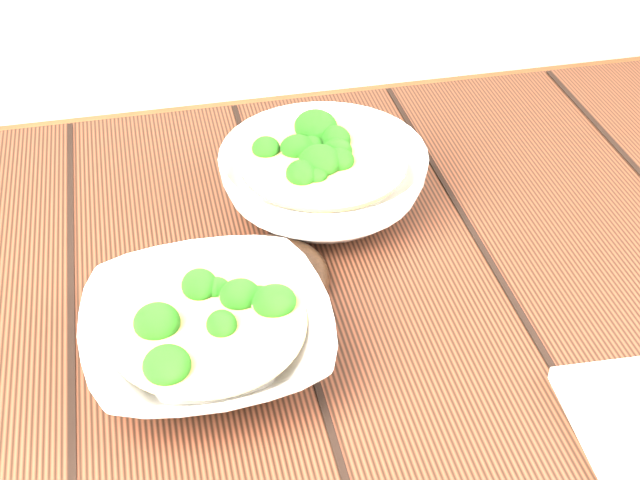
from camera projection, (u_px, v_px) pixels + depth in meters
table at (320, 405)px, 0.88m from camera, size 1.20×0.80×0.75m
soup_bowl_front at (208, 335)px, 0.75m from camera, size 0.21×0.21×0.06m
soup_bowl_back at (323, 178)px, 0.92m from camera, size 0.23×0.23×0.08m
trivet at (267, 279)px, 0.83m from camera, size 0.13×0.13×0.03m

